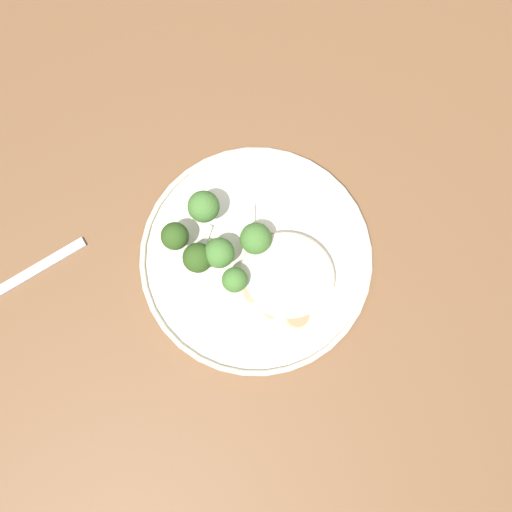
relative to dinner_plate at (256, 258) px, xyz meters
name	(u,v)px	position (x,y,z in m)	size (l,w,h in m)	color
ground	(277,298)	(0.04, 0.05, -0.75)	(6.00, 6.00, 0.00)	#47423D
wooden_dining_table	(296,246)	(0.04, 0.05, -0.09)	(1.40, 1.00, 0.74)	brown
dinner_plate	(256,258)	(0.00, 0.00, 0.00)	(0.29, 0.29, 0.02)	beige
noodle_bed	(289,277)	(0.05, -0.01, 0.02)	(0.12, 0.11, 0.03)	beige
seared_scallop_large_seared	(297,316)	(0.07, -0.05, 0.01)	(0.03, 0.03, 0.02)	#DBB77A
seared_scallop_center_golden	(320,280)	(0.08, 0.00, 0.01)	(0.03, 0.03, 0.01)	#E5C689
seared_scallop_half_hidden	(270,244)	(0.01, 0.02, 0.01)	(0.03, 0.03, 0.01)	#DBB77A
seared_scallop_left_edge	(277,277)	(0.03, -0.02, 0.01)	(0.03, 0.03, 0.02)	#DBB77A
seared_scallop_on_noodles	(273,308)	(0.04, -0.05, 0.01)	(0.03, 0.03, 0.01)	#DBB77A
seared_scallop_front_small	(254,293)	(0.01, -0.04, 0.01)	(0.03, 0.03, 0.02)	beige
seared_scallop_tilted_round	(292,255)	(0.04, 0.01, 0.01)	(0.03, 0.03, 0.02)	#DBB77A
broccoli_floret_tall_stalk	(219,253)	(-0.04, -0.01, 0.04)	(0.04, 0.04, 0.05)	#89A356
broccoli_floret_split_head	(175,236)	(-0.10, -0.01, 0.04)	(0.03, 0.03, 0.05)	#7A994C
broccoli_floret_center_pile	(198,258)	(-0.06, -0.03, 0.03)	(0.04, 0.04, 0.05)	#7A994C
broccoli_floret_beside_noodles	(204,207)	(-0.08, 0.03, 0.04)	(0.04, 0.04, 0.06)	#7A994C
broccoli_floret_left_leaning	(235,280)	(-0.01, -0.04, 0.04)	(0.03, 0.03, 0.05)	#89A356
broccoli_floret_rear_charred	(256,239)	(-0.01, 0.02, 0.03)	(0.04, 0.04, 0.05)	#7A994C
onion_sliver_curled_piece	(204,245)	(-0.07, 0.00, 0.01)	(0.05, 0.01, 0.00)	silver
onion_sliver_short_strip	(252,223)	(-0.02, 0.04, 0.01)	(0.05, 0.01, 0.00)	silver
dinner_fork	(13,283)	(-0.28, -0.12, -0.01)	(0.13, 0.15, 0.00)	silver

